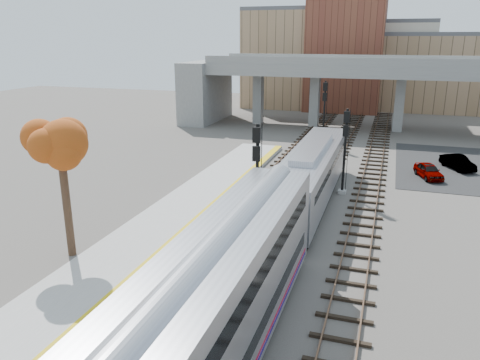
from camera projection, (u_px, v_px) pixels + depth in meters
The scene contains 14 objects.
ground at pixel (242, 291), 22.71m from camera, with size 160.00×160.00×0.00m, color #47423D.
platform at pixel (112, 266), 24.81m from camera, with size 4.50×60.00×0.35m, color #9E9E99.
yellow_strip at pixel (143, 268), 24.19m from camera, with size 0.70×60.00×0.01m, color yellow.
tracks at pixel (307, 207), 33.78m from camera, with size 10.70×95.00×0.25m.
overpass at pixel (384, 86), 60.48m from camera, with size 54.00×12.00×9.50m.
buildings_far at pixel (367, 61), 80.58m from camera, with size 43.00×21.00×20.60m.
parking_lot at pixel (474, 168), 44.03m from camera, with size 14.00×18.00×0.04m, color black.
locomotive at pixel (312, 173), 34.20m from camera, with size 3.02×19.05×4.10m.
signal_mast_near at pixel (257, 183), 27.81m from camera, with size 0.60×0.64×7.04m.
signal_mast_mid at pixel (344, 154), 35.84m from camera, with size 0.60×0.64×6.69m.
signal_mast_far at pixel (324, 113), 52.73m from camera, with size 0.60×0.64×7.19m.
tree at pixel (60, 143), 24.62m from camera, with size 3.60×3.60×8.74m.
car_a at pixel (429, 171), 40.66m from camera, with size 1.51×3.76×1.28m, color #99999E.
car_b at pixel (458, 162), 43.34m from camera, with size 1.39×3.98×1.31m, color #99999E.
Camera 1 is at (6.16, -19.18, 11.79)m, focal length 35.00 mm.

